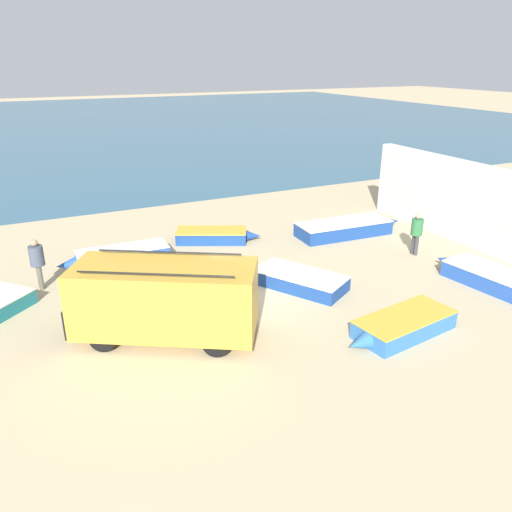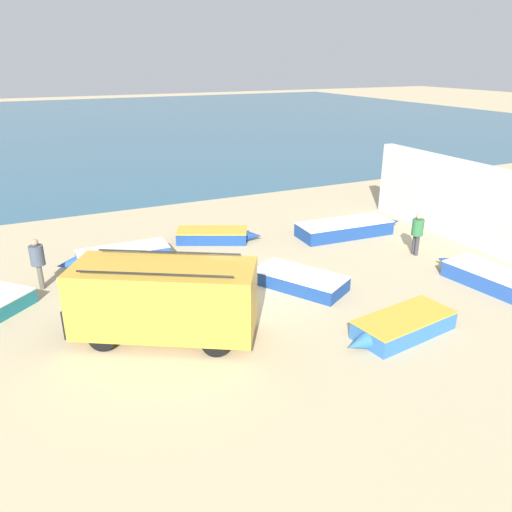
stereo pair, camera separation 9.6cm
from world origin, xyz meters
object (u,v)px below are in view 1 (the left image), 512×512
(fishing_rowboat_5, at_px, (297,279))
(fishing_rowboat_2, at_px, (214,235))
(fisherman_1, at_px, (417,230))
(fishing_rowboat_0, at_px, (347,228))
(parked_van, at_px, (164,299))
(fishing_rowboat_4, at_px, (491,278))
(fisherman_0, at_px, (37,260))
(fishing_rowboat_6, at_px, (402,325))
(fishing_rowboat_3, at_px, (119,257))

(fishing_rowboat_5, bearing_deg, fishing_rowboat_2, -20.53)
(fishing_rowboat_5, distance_m, fisherman_1, 5.99)
(fishing_rowboat_0, distance_m, fisherman_1, 3.51)
(parked_van, distance_m, fishing_rowboat_4, 11.54)
(fisherman_0, relative_size, fisherman_1, 1.04)
(fishing_rowboat_4, bearing_deg, fishing_rowboat_6, 96.32)
(fishing_rowboat_4, distance_m, fisherman_0, 15.93)
(fishing_rowboat_0, height_order, fishing_rowboat_2, fishing_rowboat_0)
(fishing_rowboat_2, xyz_separation_m, fisherman_0, (-7.25, -1.90, 0.83))
(fishing_rowboat_2, relative_size, fishing_rowboat_4, 0.87)
(fishing_rowboat_2, distance_m, fishing_rowboat_5, 5.73)
(fishing_rowboat_2, height_order, fishing_rowboat_6, fishing_rowboat_6)
(fishing_rowboat_6, distance_m, fisherman_1, 6.82)
(fishing_rowboat_2, xyz_separation_m, fishing_rowboat_6, (2.03, -9.84, 0.02))
(fishing_rowboat_4, bearing_deg, fisherman_1, -1.94)
(fishing_rowboat_3, height_order, fishing_rowboat_4, fishing_rowboat_3)
(fisherman_1, bearing_deg, fishing_rowboat_5, -171.03)
(fishing_rowboat_0, xyz_separation_m, fishing_rowboat_3, (-10.12, 0.95, 0.00))
(parked_van, xyz_separation_m, fishing_rowboat_6, (6.24, -2.86, -0.94))
(fishing_rowboat_0, relative_size, fisherman_1, 3.02)
(fishing_rowboat_3, bearing_deg, fishing_rowboat_4, 146.41)
(fishing_rowboat_4, distance_m, fishing_rowboat_5, 6.90)
(fishing_rowboat_0, xyz_separation_m, fishing_rowboat_4, (1.40, -6.78, -0.02))
(fisherman_0, bearing_deg, fishing_rowboat_6, 136.36)
(fishing_rowboat_6, bearing_deg, parked_van, -32.54)
(fishing_rowboat_0, xyz_separation_m, fishing_rowboat_5, (-4.84, -3.86, -0.05))
(fishing_rowboat_2, relative_size, fisherman_0, 2.04)
(parked_van, relative_size, fisherman_1, 3.11)
(fishing_rowboat_3, height_order, fishing_rowboat_6, fishing_rowboat_3)
(fishing_rowboat_2, bearing_deg, fisherman_0, -139.98)
(fishing_rowboat_3, bearing_deg, fishing_rowboat_0, 174.91)
(fisherman_1, bearing_deg, fishing_rowboat_2, 146.80)
(fishing_rowboat_0, distance_m, fishing_rowboat_2, 6.05)
(fishing_rowboat_3, height_order, fisherman_0, fisherman_0)
(fishing_rowboat_3, relative_size, fisherman_0, 2.32)
(fishing_rowboat_4, bearing_deg, fishing_rowboat_0, 4.35)
(fishing_rowboat_0, xyz_separation_m, fisherman_0, (-13.03, -0.10, 0.77))
(fishing_rowboat_0, xyz_separation_m, fisherman_1, (1.07, -3.27, 0.73))
(parked_van, bearing_deg, fisherman_0, -28.58)
(fishing_rowboat_3, height_order, fisherman_1, fisherman_1)
(fishing_rowboat_2, xyz_separation_m, fishing_rowboat_3, (-4.34, -0.85, 0.06))
(fishing_rowboat_4, bearing_deg, fishing_rowboat_2, 32.58)
(fishing_rowboat_5, bearing_deg, parked_van, 74.44)
(fishing_rowboat_0, relative_size, fishing_rowboat_2, 1.43)
(fishing_rowboat_2, relative_size, fishing_rowboat_6, 0.97)
(fishing_rowboat_3, distance_m, fishing_rowboat_6, 11.02)
(fishing_rowboat_2, bearing_deg, fisherman_1, -11.10)
(fisherman_1, bearing_deg, fishing_rowboat_3, 162.63)
(fishing_rowboat_3, xyz_separation_m, fishing_rowboat_4, (11.53, -7.74, -0.02))
(fishing_rowboat_0, xyz_separation_m, fishing_rowboat_2, (-5.78, 1.80, -0.06))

